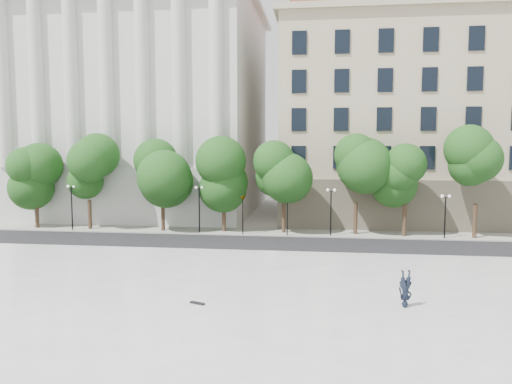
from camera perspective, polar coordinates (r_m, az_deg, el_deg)
ground at (r=24.64m, az=-7.53°, el=-14.37°), size 160.00×160.00×0.00m
plaza at (r=27.33m, az=-5.90°, el=-11.84°), size 44.00×22.00×0.45m
street at (r=41.68m, az=-1.19°, el=-6.06°), size 60.00×8.00×0.02m
far_sidewalk at (r=47.51m, az=-0.13°, el=-4.57°), size 60.00×4.00×0.12m
building_west at (r=65.32m, az=-13.58°, el=9.31°), size 31.50×27.65×25.60m
building_east at (r=62.95m, az=20.27°, el=7.69°), size 36.00×26.15×23.00m
traffic_light_west at (r=45.46m, az=-1.53°, el=-0.39°), size 0.44×1.75×4.20m
traffic_light_east at (r=45.02m, az=3.61°, el=-0.47°), size 0.82×1.75×4.19m
person_lying at (r=25.87m, az=16.67°, el=-11.96°), size 1.01×1.92×0.50m
skateboard at (r=25.52m, az=-6.72°, el=-12.49°), size 0.82×0.48×0.08m
street_trees at (r=46.52m, az=-1.64°, el=1.88°), size 45.17×4.79×7.79m
lamp_posts at (r=45.70m, az=-0.28°, el=-1.26°), size 35.48×0.28×4.49m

